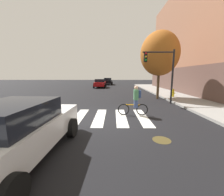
# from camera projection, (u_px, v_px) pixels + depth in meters

# --- Properties ---
(ground_plane) EXTENTS (120.00, 120.00, 0.00)m
(ground_plane) POSITION_uv_depth(u_px,v_px,m) (102.00, 117.00, 7.57)
(ground_plane) COLOR black
(crosswalk_stripes) EXTENTS (5.18, 3.21, 0.01)m
(crosswalk_stripes) POSITION_uv_depth(u_px,v_px,m) (100.00, 117.00, 7.57)
(crosswalk_stripes) COLOR silver
(crosswalk_stripes) RESTS_ON ground
(manhole_cover) EXTENTS (0.64, 0.64, 0.01)m
(manhole_cover) POSITION_uv_depth(u_px,v_px,m) (162.00, 140.00, 4.90)
(manhole_cover) COLOR #473D1E
(manhole_cover) RESTS_ON ground
(sedan_near) EXTENTS (2.32, 4.68, 1.59)m
(sedan_near) POSITION_uv_depth(u_px,v_px,m) (16.00, 131.00, 3.64)
(sedan_near) COLOR silver
(sedan_near) RESTS_ON ground
(sedan_mid) EXTENTS (2.19, 4.56, 1.57)m
(sedan_mid) POSITION_uv_depth(u_px,v_px,m) (100.00, 83.00, 25.46)
(sedan_mid) COLOR maroon
(sedan_mid) RESTS_ON ground
(sedan_far) EXTENTS (2.29, 4.74, 1.62)m
(sedan_far) POSITION_uv_depth(u_px,v_px,m) (108.00, 81.00, 33.08)
(sedan_far) COLOR black
(sedan_far) RESTS_ON ground
(cyclist) EXTENTS (1.71, 0.37, 1.69)m
(cyclist) POSITION_uv_depth(u_px,v_px,m) (135.00, 101.00, 7.80)
(cyclist) COLOR black
(cyclist) RESTS_ON ground
(traffic_light_near) EXTENTS (2.47, 0.28, 4.20)m
(traffic_light_near) POSITION_uv_depth(u_px,v_px,m) (162.00, 67.00, 10.75)
(traffic_light_near) COLOR black
(traffic_light_near) RESTS_ON ground
(fire_hydrant) EXTENTS (0.33, 0.22, 0.78)m
(fire_hydrant) POSITION_uv_depth(u_px,v_px,m) (173.00, 93.00, 13.67)
(fire_hydrant) COLOR gold
(fire_hydrant) RESTS_ON sidewalk
(street_tree_near) EXTENTS (3.52, 3.52, 6.26)m
(street_tree_near) POSITION_uv_depth(u_px,v_px,m) (160.00, 54.00, 12.80)
(street_tree_near) COLOR #4C3823
(street_tree_near) RESTS_ON ground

